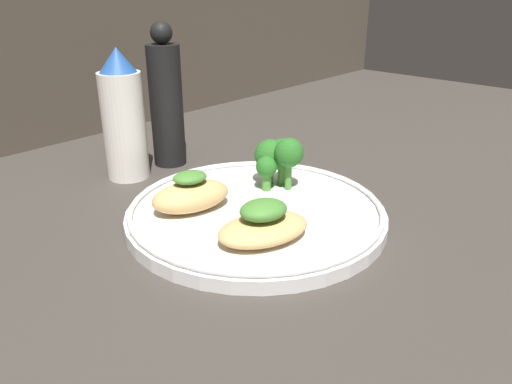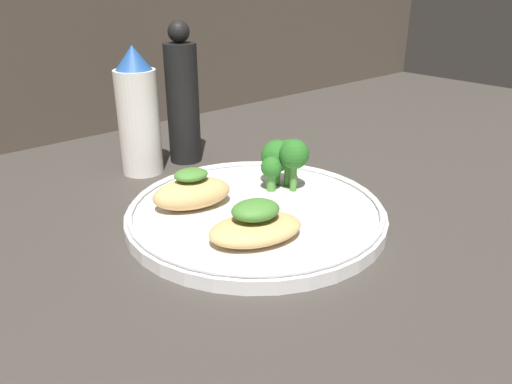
% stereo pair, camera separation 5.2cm
% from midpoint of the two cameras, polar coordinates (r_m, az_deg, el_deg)
% --- Properties ---
extents(ground_plane, '(1.80, 1.80, 0.01)m').
position_cam_midpoint_polar(ground_plane, '(0.54, 2.78, -3.85)').
color(ground_plane, '#3D3833').
extents(plate, '(0.28, 0.28, 0.02)m').
position_cam_midpoint_polar(plate, '(0.53, 2.81, -2.43)').
color(plate, white).
rests_on(plate, ground_plane).
extents(grilled_meat_front, '(0.10, 0.08, 0.04)m').
position_cam_midpoint_polar(grilled_meat_front, '(0.47, 3.17, -3.91)').
color(grilled_meat_front, tan).
rests_on(grilled_meat_front, plate).
extents(grilled_meat_middle, '(0.10, 0.07, 0.04)m').
position_cam_midpoint_polar(grilled_meat_middle, '(0.53, -4.56, -0.04)').
color(grilled_meat_middle, tan).
rests_on(grilled_meat_middle, plate).
extents(broccoli_bunch, '(0.05, 0.06, 0.06)m').
position_cam_midpoint_polar(broccoli_bunch, '(0.58, 5.79, 3.93)').
color(broccoli_bunch, '#4C8E38').
rests_on(broccoli_bunch, plate).
extents(sauce_bottle, '(0.05, 0.05, 0.17)m').
position_cam_midpoint_polar(sauce_bottle, '(0.66, -11.10, 8.69)').
color(sauce_bottle, white).
rests_on(sauce_bottle, ground_plane).
extents(pepper_grinder, '(0.04, 0.04, 0.19)m').
position_cam_midpoint_polar(pepper_grinder, '(0.69, -6.22, 10.44)').
color(pepper_grinder, black).
rests_on(pepper_grinder, ground_plane).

